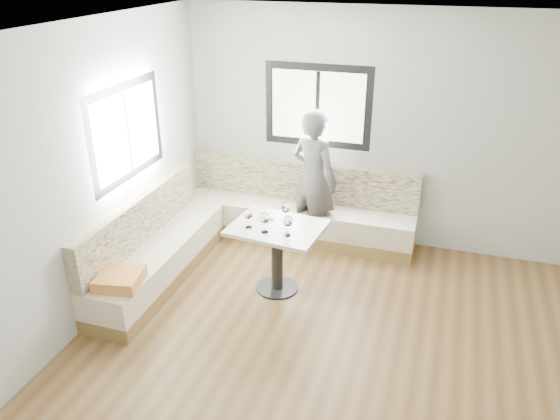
% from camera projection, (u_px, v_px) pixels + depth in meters
% --- Properties ---
extents(room, '(5.01, 5.01, 2.81)m').
position_uv_depth(room, '(343.00, 219.00, 4.26)').
color(room, brown).
rests_on(room, ground).
extents(banquette, '(2.90, 2.80, 0.95)m').
position_uv_depth(banquette, '(240.00, 229.00, 6.46)').
color(banquette, olive).
rests_on(banquette, ground).
extents(table, '(1.00, 0.81, 0.76)m').
position_uv_depth(table, '(277.00, 242.00, 5.67)').
color(table, black).
rests_on(table, ground).
extents(person, '(0.74, 0.63, 1.71)m').
position_uv_depth(person, '(314.00, 179.00, 6.48)').
color(person, '#4F4A4C').
rests_on(person, ground).
extents(olive_ramekin, '(0.09, 0.09, 0.04)m').
position_uv_depth(olive_ramekin, '(270.00, 217.00, 5.73)').
color(olive_ramekin, white).
rests_on(olive_ramekin, table).
extents(wine_glass_a, '(0.10, 0.10, 0.22)m').
position_uv_depth(wine_glass_a, '(248.00, 214.00, 5.50)').
color(wine_glass_a, white).
rests_on(wine_glass_a, table).
extents(wine_glass_b, '(0.10, 0.10, 0.22)m').
position_uv_depth(wine_glass_b, '(265.00, 219.00, 5.40)').
color(wine_glass_b, white).
rests_on(wine_glass_b, table).
extents(wine_glass_c, '(0.10, 0.10, 0.22)m').
position_uv_depth(wine_glass_c, '(288.00, 222.00, 5.34)').
color(wine_glass_c, white).
rests_on(wine_glass_c, table).
extents(wine_glass_d, '(0.10, 0.10, 0.22)m').
position_uv_depth(wine_glass_d, '(286.00, 208.00, 5.62)').
color(wine_glass_d, white).
rests_on(wine_glass_d, table).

